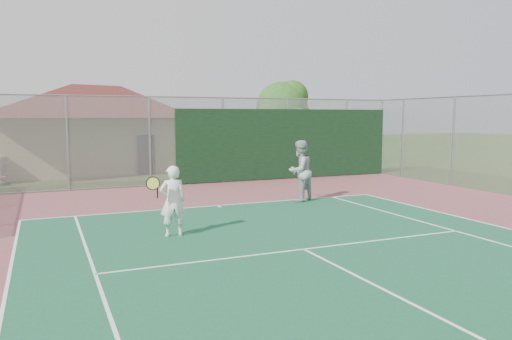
{
  "coord_description": "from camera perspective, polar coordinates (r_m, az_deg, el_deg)",
  "views": [
    {
      "loc": [
        -4.87,
        -2.42,
        2.75
      ],
      "look_at": [
        0.06,
        9.03,
        1.4
      ],
      "focal_mm": 35.0,
      "sensor_mm": 36.0,
      "label": 1
    }
  ],
  "objects": [
    {
      "name": "player_grey_back",
      "position": [
        16.05,
        5.03,
        -0.17
      ],
      "size": [
        1.17,
        1.05,
        1.96
      ],
      "rotation": [
        0.0,
        0.0,
        3.54
      ],
      "color": "#A9ABAE",
      "rests_on": "ground"
    },
    {
      "name": "side_fence_right",
      "position": [
        21.09,
        21.61,
        3.03
      ],
      "size": [
        0.08,
        9.0,
        3.5
      ],
      "color": "gray",
      "rests_on": "ground"
    },
    {
      "name": "clubhouse",
      "position": [
        27.19,
        -17.65,
        5.52
      ],
      "size": [
        12.61,
        9.2,
        5.07
      ],
      "rotation": [
        0.0,
        0.0,
        0.12
      ],
      "color": "tan",
      "rests_on": "ground"
    },
    {
      "name": "tree",
      "position": [
        27.71,
        3.13,
        6.9
      ],
      "size": [
        3.38,
        3.21,
        4.72
      ],
      "color": "#362113",
      "rests_on": "ground"
    },
    {
      "name": "back_fence",
      "position": [
        20.65,
        -3.52,
        3.16
      ],
      "size": [
        20.08,
        0.11,
        3.53
      ],
      "color": "gray",
      "rests_on": "ground"
    },
    {
      "name": "player_white_front",
      "position": [
        11.5,
        -9.54,
        -3.56
      ],
      "size": [
        0.98,
        0.61,
        1.62
      ],
      "rotation": [
        0.0,
        0.0,
        3.07
      ],
      "color": "white",
      "rests_on": "ground"
    }
  ]
}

